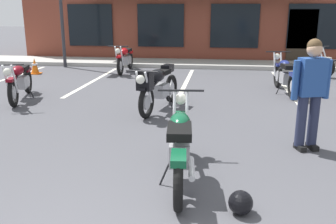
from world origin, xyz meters
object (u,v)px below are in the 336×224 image
at_px(motorcycle_green_cafe_racer, 285,75).
at_px(traffic_cone, 35,66).
at_px(motorcycle_black_cruiser, 20,81).
at_px(helmet_on_pavement, 241,203).
at_px(person_in_black_shirt, 311,88).
at_px(motorcycle_silver_naked, 158,86).
at_px(motorcycle_orange_scrambler, 125,59).
at_px(motorcycle_foreground_classic, 180,145).

distance_m(motorcycle_green_cafe_racer, traffic_cone, 8.01).
xyz_separation_m(motorcycle_black_cruiser, motorcycle_green_cafe_racer, (6.31, 1.67, 0.00)).
xyz_separation_m(motorcycle_green_cafe_racer, helmet_on_pavement, (-1.39, -6.18, -0.33)).
distance_m(motorcycle_black_cruiser, person_in_black_shirt, 6.49).
relative_size(motorcycle_black_cruiser, helmet_on_pavement, 7.92).
height_order(motorcycle_black_cruiser, motorcycle_green_cafe_racer, same).
relative_size(motorcycle_green_cafe_racer, person_in_black_shirt, 1.26).
bearing_deg(motorcycle_silver_naked, motorcycle_green_cafe_racer, 36.86).
xyz_separation_m(motorcycle_orange_scrambler, helmet_on_pavement, (3.50, -8.86, -0.33)).
xyz_separation_m(motorcycle_black_cruiser, traffic_cone, (-1.47, 3.56, -0.20)).
distance_m(helmet_on_pavement, traffic_cone, 10.29).
bearing_deg(person_in_black_shirt, helmet_on_pavement, -117.32).
bearing_deg(motorcycle_foreground_classic, helmet_on_pavement, -45.63).
bearing_deg(person_in_black_shirt, motorcycle_orange_scrambler, 123.97).
bearing_deg(motorcycle_orange_scrambler, motorcycle_foreground_classic, -71.14).
height_order(person_in_black_shirt, helmet_on_pavement, person_in_black_shirt).
distance_m(motorcycle_black_cruiser, helmet_on_pavement, 6.68).
distance_m(motorcycle_foreground_classic, person_in_black_shirt, 2.29).
relative_size(motorcycle_foreground_classic, traffic_cone, 3.98).
height_order(motorcycle_foreground_classic, motorcycle_orange_scrambler, same).
bearing_deg(motorcycle_black_cruiser, motorcycle_orange_scrambler, 71.90).
distance_m(motorcycle_orange_scrambler, traffic_cone, 3.01).
bearing_deg(helmet_on_pavement, person_in_black_shirt, 62.68).
distance_m(person_in_black_shirt, traffic_cone, 9.59).
bearing_deg(motorcycle_black_cruiser, person_in_black_shirt, -22.07).
bearing_deg(motorcycle_black_cruiser, motorcycle_green_cafe_racer, 14.82).
bearing_deg(motorcycle_green_cafe_racer, helmet_on_pavement, -102.65).
distance_m(motorcycle_green_cafe_racer, helmet_on_pavement, 6.34).
height_order(motorcycle_silver_naked, traffic_cone, motorcycle_silver_naked).
bearing_deg(motorcycle_foreground_classic, motorcycle_green_cafe_racer, 68.80).
bearing_deg(traffic_cone, motorcycle_foreground_classic, -52.28).
bearing_deg(motorcycle_green_cafe_racer, motorcycle_orange_scrambler, 151.20).
distance_m(motorcycle_silver_naked, motorcycle_orange_scrambler, 5.26).
bearing_deg(helmet_on_pavement, traffic_cone, 128.39).
bearing_deg(motorcycle_green_cafe_racer, motorcycle_foreground_classic, -111.20).
distance_m(motorcycle_black_cruiser, motorcycle_orange_scrambler, 4.58).
bearing_deg(motorcycle_black_cruiser, helmet_on_pavement, -42.48).
bearing_deg(motorcycle_orange_scrambler, person_in_black_shirt, -56.03).
relative_size(motorcycle_foreground_classic, helmet_on_pavement, 8.11).
xyz_separation_m(motorcycle_orange_scrambler, traffic_cone, (-2.89, -0.80, -0.20)).
xyz_separation_m(motorcycle_silver_naked, traffic_cone, (-4.84, 4.09, -0.27)).
relative_size(motorcycle_green_cafe_racer, traffic_cone, 3.98).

